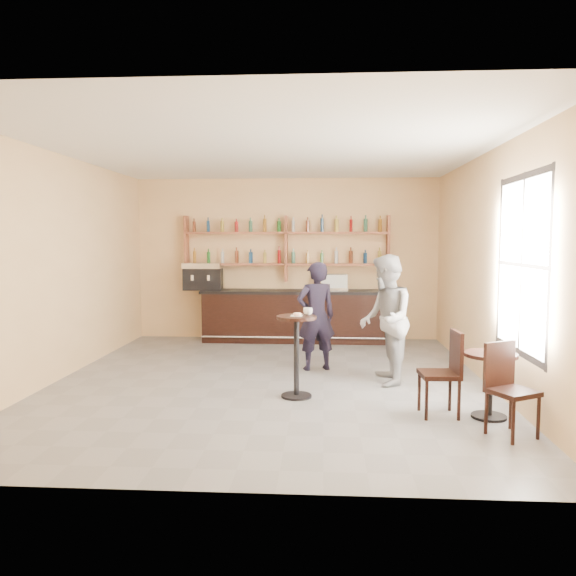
# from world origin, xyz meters

# --- Properties ---
(floor) EXTENTS (7.00, 7.00, 0.00)m
(floor) POSITION_xyz_m (0.00, 0.00, 0.00)
(floor) COLOR slate
(floor) RESTS_ON ground
(ceiling) EXTENTS (7.00, 7.00, 0.00)m
(ceiling) POSITION_xyz_m (0.00, 0.00, 3.20)
(ceiling) COLOR white
(ceiling) RESTS_ON wall_back
(wall_back) EXTENTS (7.00, 0.00, 7.00)m
(wall_back) POSITION_xyz_m (0.00, 3.50, 1.60)
(wall_back) COLOR #ECBF86
(wall_back) RESTS_ON floor
(wall_front) EXTENTS (7.00, 0.00, 7.00)m
(wall_front) POSITION_xyz_m (0.00, -3.50, 1.60)
(wall_front) COLOR #ECBF86
(wall_front) RESTS_ON floor
(wall_left) EXTENTS (0.00, 7.00, 7.00)m
(wall_left) POSITION_xyz_m (-3.00, 0.00, 1.60)
(wall_left) COLOR #ECBF86
(wall_left) RESTS_ON floor
(wall_right) EXTENTS (0.00, 7.00, 7.00)m
(wall_right) POSITION_xyz_m (3.00, 0.00, 1.60)
(wall_right) COLOR #ECBF86
(wall_right) RESTS_ON floor
(window_pane) EXTENTS (0.00, 2.00, 2.00)m
(window_pane) POSITION_xyz_m (2.99, -1.20, 1.70)
(window_pane) COLOR white
(window_pane) RESTS_ON wall_right
(window_frame) EXTENTS (0.04, 1.70, 2.10)m
(window_frame) POSITION_xyz_m (2.99, -1.20, 1.70)
(window_frame) COLOR black
(window_frame) RESTS_ON wall_right
(shelf_unit) EXTENTS (4.00, 0.26, 1.40)m
(shelf_unit) POSITION_xyz_m (0.00, 3.37, 1.81)
(shelf_unit) COLOR brown
(shelf_unit) RESTS_ON wall_back
(liquor_bottles) EXTENTS (3.68, 0.10, 1.00)m
(liquor_bottles) POSITION_xyz_m (0.00, 3.37, 1.98)
(liquor_bottles) COLOR #8C5919
(liquor_bottles) RESTS_ON shelf_unit
(bar_counter) EXTENTS (3.71, 0.72, 1.00)m
(bar_counter) POSITION_xyz_m (0.22, 3.15, 0.50)
(bar_counter) COLOR black
(bar_counter) RESTS_ON floor
(espresso_machine) EXTENTS (0.77, 0.53, 0.53)m
(espresso_machine) POSITION_xyz_m (-1.62, 3.15, 1.27)
(espresso_machine) COLOR black
(espresso_machine) RESTS_ON bar_counter
(pastry_case) EXTENTS (0.56, 0.47, 0.31)m
(pastry_case) POSITION_xyz_m (0.95, 3.15, 1.16)
(pastry_case) COLOR silver
(pastry_case) RESTS_ON bar_counter
(pedestal_table) EXTENTS (0.63, 0.63, 1.04)m
(pedestal_table) POSITION_xyz_m (0.41, -0.78, 0.52)
(pedestal_table) COLOR black
(pedestal_table) RESTS_ON floor
(napkin) EXTENTS (0.15, 0.15, 0.00)m
(napkin) POSITION_xyz_m (0.41, -0.78, 1.04)
(napkin) COLOR white
(napkin) RESTS_ON pedestal_table
(donut) EXTENTS (0.12, 0.12, 0.04)m
(donut) POSITION_xyz_m (0.42, -0.79, 1.06)
(donut) COLOR #DC8350
(donut) RESTS_ON napkin
(cup_pedestal) EXTENTS (0.14, 0.14, 0.09)m
(cup_pedestal) POSITION_xyz_m (0.55, -0.68, 1.08)
(cup_pedestal) COLOR white
(cup_pedestal) RESTS_ON pedestal_table
(man_main) EXTENTS (0.69, 0.56, 1.65)m
(man_main) POSITION_xyz_m (0.63, 0.75, 0.83)
(man_main) COLOR black
(man_main) RESTS_ON floor
(cafe_table) EXTENTS (0.77, 0.77, 0.74)m
(cafe_table) POSITION_xyz_m (2.60, -1.47, 0.37)
(cafe_table) COLOR black
(cafe_table) RESTS_ON floor
(cup_cafe) EXTENTS (0.14, 0.14, 0.10)m
(cup_cafe) POSITION_xyz_m (2.65, -1.47, 0.79)
(cup_cafe) COLOR white
(cup_cafe) RESTS_ON cafe_table
(chair_west) EXTENTS (0.44, 0.44, 0.97)m
(chair_west) POSITION_xyz_m (2.05, -1.42, 0.49)
(chair_west) COLOR black
(chair_west) RESTS_ON floor
(chair_south) EXTENTS (0.56, 0.56, 0.94)m
(chair_south) POSITION_xyz_m (2.65, -2.07, 0.47)
(chair_south) COLOR black
(chair_south) RESTS_ON floor
(patron_second) EXTENTS (0.69, 0.88, 1.79)m
(patron_second) POSITION_xyz_m (1.60, -0.03, 0.89)
(patron_second) COLOR gray
(patron_second) RESTS_ON floor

